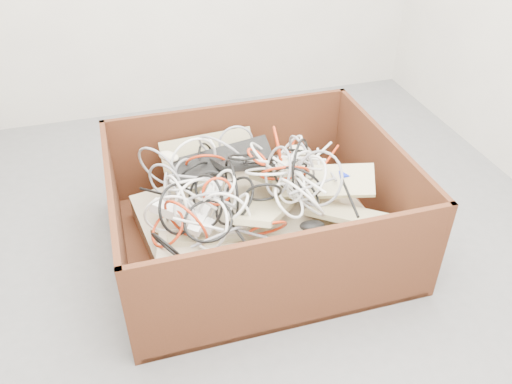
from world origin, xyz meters
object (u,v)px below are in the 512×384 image
object	(u,v)px
cardboard_box	(253,225)
power_strip_left	(206,207)
power_strip_right	(183,216)
vga_plug	(344,175)

from	to	relation	value
cardboard_box	power_strip_left	size ratio (longest dim) A/B	4.61
cardboard_box	power_strip_left	world-z (taller)	cardboard_box
power_strip_right	cardboard_box	bearing A→B (deg)	54.00
cardboard_box	power_strip_right	size ratio (longest dim) A/B	4.56
cardboard_box	vga_plug	xyz separation A→B (m)	(0.43, -0.03, 0.22)
cardboard_box	power_strip_left	distance (m)	0.34
cardboard_box	power_strip_right	xyz separation A→B (m)	(-0.34, -0.11, 0.21)
vga_plug	cardboard_box	bearing A→B (deg)	-177.53
cardboard_box	power_strip_left	xyz separation A→B (m)	(-0.23, -0.09, 0.23)
power_strip_right	vga_plug	xyz separation A→B (m)	(0.77, 0.08, 0.01)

